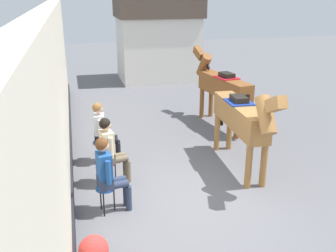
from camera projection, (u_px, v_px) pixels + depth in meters
ground_plane at (166, 140)px, 9.91m from camera, size 40.00×40.00×0.00m
pub_facade_wall at (57, 106)px, 7.44m from camera, size 0.34×14.00×3.40m
distant_cottage at (158, 37)px, 16.13m from camera, size 3.40×2.60×3.50m
seated_visitor_near at (108, 171)px, 6.49m from camera, size 0.61×0.49×1.39m
seated_visitor_middle at (110, 147)px, 7.46m from camera, size 0.61×0.48×1.39m
seated_visitor_far at (103, 129)px, 8.44m from camera, size 0.61×0.49×1.39m
saddled_horse_near at (242, 118)px, 7.98m from camera, size 0.55×3.00×2.06m
saddled_horse_far at (222, 86)px, 10.66m from camera, size 0.77×2.98×2.06m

